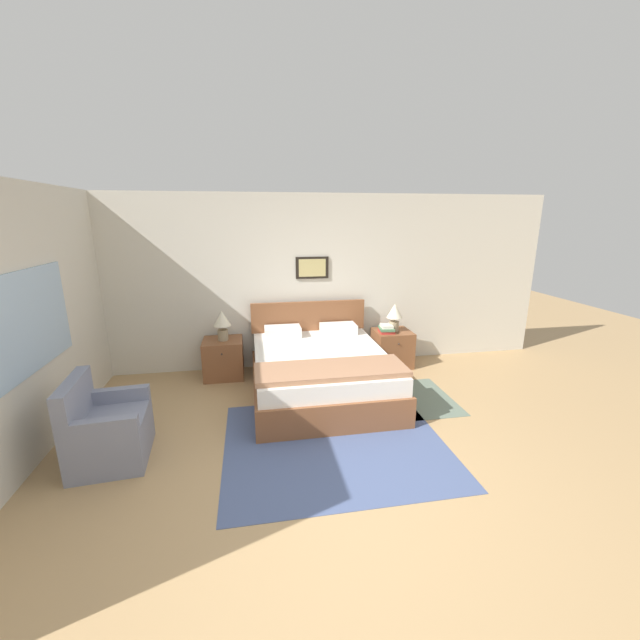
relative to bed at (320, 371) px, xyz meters
name	(u,v)px	position (x,y,z in m)	size (l,w,h in m)	color
ground_plane	(344,490)	(-0.14, -1.92, -0.31)	(16.00, 16.00, 0.00)	tan
wall_back	(298,282)	(-0.14, 1.14, 0.99)	(7.93, 0.09, 2.60)	beige
wall_left	(44,315)	(-2.93, -0.42, 0.99)	(0.08, 5.42, 2.60)	beige
area_rug_main	(335,443)	(-0.07, -1.20, -0.30)	(2.24, 1.96, 0.01)	#47567F
area_rug_bedside	(423,397)	(1.28, -0.37, -0.30)	(0.71, 1.11, 0.01)	slate
bed	(320,371)	(0.00, 0.00, 0.00)	(1.73, 2.13, 1.02)	brown
armchair	(107,431)	(-2.26, -1.07, -0.01)	(0.71, 0.81, 0.84)	gray
nightstand_near_window	(224,358)	(-1.28, 0.80, -0.03)	(0.56, 0.54, 0.56)	brown
nightstand_by_door	(392,348)	(1.28, 0.80, -0.03)	(0.56, 0.54, 0.56)	brown
table_lamp_near_window	(222,322)	(-1.27, 0.79, 0.52)	(0.24, 0.24, 0.43)	gray
table_lamp_by_door	(395,314)	(1.29, 0.79, 0.52)	(0.24, 0.24, 0.43)	gray
book_thick_bottom	(386,331)	(1.16, 0.75, 0.27)	(0.23, 0.26, 0.04)	#B7332D
book_hardcover_middle	(386,329)	(1.16, 0.75, 0.31)	(0.25, 0.30, 0.04)	#4C7551
book_novel_upper	(387,326)	(1.16, 0.75, 0.35)	(0.18, 0.21, 0.04)	silver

